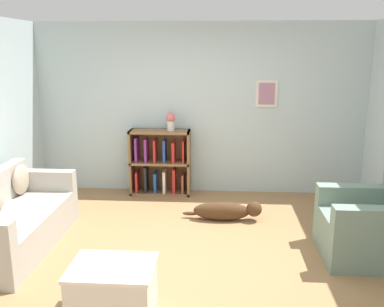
% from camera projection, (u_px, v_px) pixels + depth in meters
% --- Properties ---
extents(ground_plane, '(14.00, 14.00, 0.00)m').
position_uv_depth(ground_plane, '(190.00, 255.00, 4.70)').
color(ground_plane, '#997047').
extents(wall_back, '(5.60, 0.13, 2.60)m').
position_uv_depth(wall_back, '(200.00, 109.00, 6.57)').
color(wall_back, silver).
rests_on(wall_back, ground_plane).
extents(couch, '(0.82, 1.84, 0.81)m').
position_uv_depth(couch, '(11.00, 222.00, 4.81)').
color(couch, '#ADA89E').
rests_on(couch, ground_plane).
extents(bookshelf, '(0.92, 0.32, 1.00)m').
position_uv_depth(bookshelf, '(160.00, 164.00, 6.60)').
color(bookshelf, olive).
rests_on(bookshelf, ground_plane).
extents(recliner_chair, '(0.93, 0.89, 1.05)m').
position_uv_depth(recliner_chair, '(373.00, 225.00, 4.58)').
color(recliner_chair, gray).
rests_on(recliner_chair, ground_plane).
extents(coffee_table, '(0.70, 0.54, 0.46)m').
position_uv_depth(coffee_table, '(113.00, 289.00, 3.57)').
color(coffee_table, silver).
rests_on(coffee_table, ground_plane).
extents(dog, '(1.05, 0.22, 0.27)m').
position_uv_depth(dog, '(227.00, 211.00, 5.62)').
color(dog, '#472D19').
rests_on(dog, ground_plane).
extents(vase, '(0.14, 0.14, 0.28)m').
position_uv_depth(vase, '(171.00, 120.00, 6.41)').
color(vase, silver).
rests_on(vase, bookshelf).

